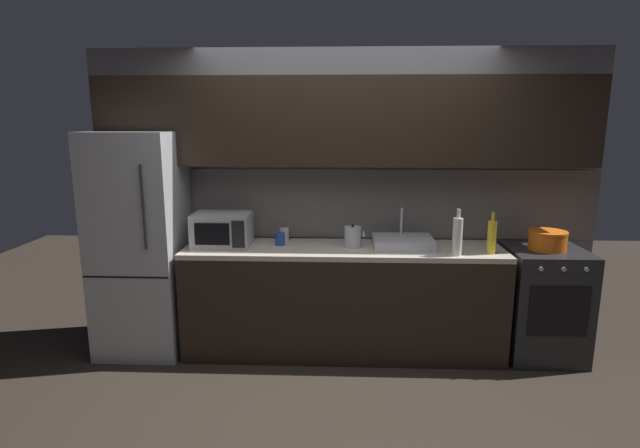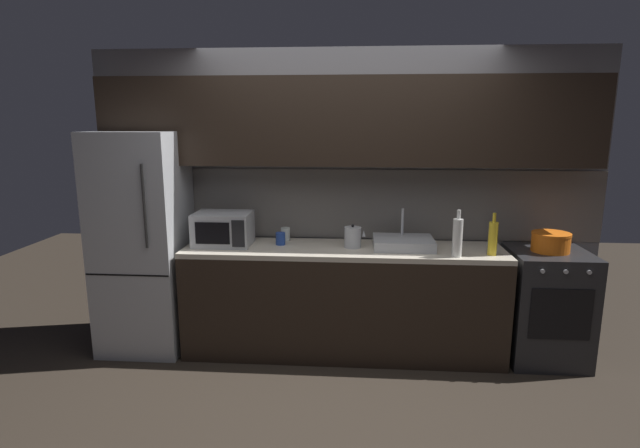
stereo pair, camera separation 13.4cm
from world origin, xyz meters
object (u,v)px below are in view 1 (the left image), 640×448
at_px(refrigerator, 141,244).
at_px(wine_bottle_white, 457,236).
at_px(oven_range, 542,303).
at_px(cooking_pot, 548,240).
at_px(mug_blue, 280,239).
at_px(microwave, 222,229).
at_px(wine_bottle_yellow, 492,236).
at_px(kettle, 353,237).
at_px(mug_clear, 284,234).

height_order(refrigerator, wine_bottle_white, refrigerator).
distance_m(oven_range, cooking_pot, 0.53).
distance_m(refrigerator, mug_blue, 1.15).
relative_size(refrigerator, oven_range, 2.03).
distance_m(wine_bottle_white, mug_blue, 1.41).
relative_size(microwave, wine_bottle_white, 1.29).
bearing_deg(wine_bottle_yellow, cooking_pot, 16.27).
bearing_deg(wine_bottle_yellow, kettle, 171.94).
bearing_deg(mug_clear, kettle, -19.28).
relative_size(kettle, wine_bottle_yellow, 0.59).
distance_m(kettle, wine_bottle_white, 0.82).
relative_size(kettle, wine_bottle_white, 0.54).
bearing_deg(refrigerator, wine_bottle_white, -4.65).
height_order(microwave, wine_bottle_yellow, wine_bottle_yellow).
xyz_separation_m(oven_range, mug_blue, (-2.15, 0.06, 0.50)).
relative_size(refrigerator, mug_blue, 17.84).
height_order(microwave, wine_bottle_white, wine_bottle_white).
bearing_deg(mug_blue, wine_bottle_white, -10.63).
height_order(oven_range, cooking_pot, cooking_pot).
bearing_deg(cooking_pot, microwave, 179.60).
xyz_separation_m(refrigerator, wine_bottle_yellow, (2.81, -0.14, 0.12)).
xyz_separation_m(wine_bottle_white, cooking_pot, (0.76, 0.21, -0.07)).
height_order(wine_bottle_white, mug_blue, wine_bottle_white).
height_order(refrigerator, mug_blue, refrigerator).
height_order(refrigerator, oven_range, refrigerator).
bearing_deg(kettle, microwave, 179.54).
bearing_deg(oven_range, microwave, 179.57).
bearing_deg(refrigerator, microwave, 1.55).
relative_size(kettle, mug_clear, 1.75).
xyz_separation_m(oven_range, kettle, (-1.55, 0.01, 0.53)).
xyz_separation_m(wine_bottle_yellow, mug_clear, (-1.64, 0.35, -0.08)).
relative_size(wine_bottle_white, mug_clear, 3.27).
height_order(wine_bottle_yellow, cooking_pot, wine_bottle_yellow).
relative_size(wine_bottle_yellow, cooking_pot, 1.12).
bearing_deg(mug_clear, wine_bottle_yellow, -12.13).
height_order(oven_range, kettle, kettle).
distance_m(refrigerator, wine_bottle_yellow, 2.82).
relative_size(oven_range, mug_blue, 8.80).
height_order(refrigerator, cooking_pot, refrigerator).
distance_m(wine_bottle_yellow, mug_clear, 1.68).
relative_size(wine_bottle_yellow, mug_blue, 3.19).
xyz_separation_m(microwave, kettle, (1.07, -0.01, -0.05)).
bearing_deg(oven_range, kettle, 179.59).
xyz_separation_m(refrigerator, mug_clear, (1.17, 0.21, 0.04)).
xyz_separation_m(wine_bottle_yellow, wine_bottle_white, (-0.28, -0.06, 0.02)).
bearing_deg(wine_bottle_yellow, mug_blue, 173.32).
relative_size(kettle, cooking_pot, 0.66).
distance_m(refrigerator, cooking_pot, 3.30).
bearing_deg(kettle, wine_bottle_white, -15.34).
xyz_separation_m(oven_range, cooking_pot, (-0.01, 0.00, 0.53)).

